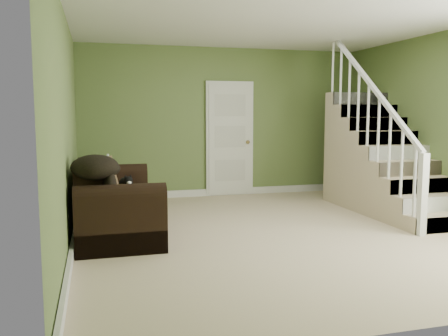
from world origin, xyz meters
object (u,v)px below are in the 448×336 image
cat (126,184)px  side_table (103,192)px  banana (121,197)px  sofa (113,206)px

cat → side_table: bearing=101.0°
cat → banana: size_ratio=2.18×
sofa → side_table: 1.10m
side_table → banana: side_table is taller
side_table → cat: 0.87m
sofa → side_table: side_table is taller
side_table → sofa: bearing=-84.9°
banana → side_table: bearing=99.4°
cat → banana: cat is taller
sofa → side_table: size_ratio=2.47×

